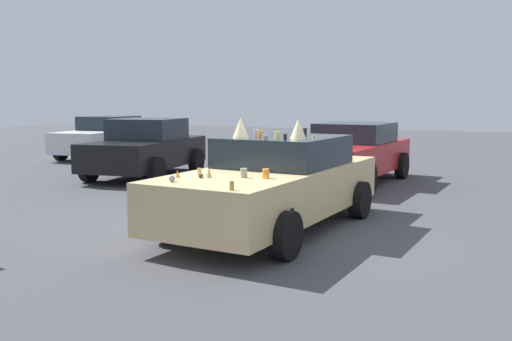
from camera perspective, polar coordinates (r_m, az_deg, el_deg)
name	(u,v)px	position (r m, az deg, el deg)	size (l,w,h in m)	color
ground_plane	(274,229)	(8.84, 1.79, -5.90)	(60.00, 60.00, 0.00)	#47474C
art_car_decorated	(276,183)	(8.76, 1.99, -1.27)	(4.80, 2.31, 1.72)	#D8BC7F
parked_sedan_row_back_far	(146,148)	(14.92, -11.00, 2.20)	(4.11, 2.39, 1.51)	black
parked_sedan_near_right	(352,153)	(13.78, 9.60, 1.74)	(4.65, 2.27, 1.43)	red
parked_sedan_behind_right	(106,137)	(20.31, -14.89, 3.27)	(4.24, 2.25, 1.42)	silver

